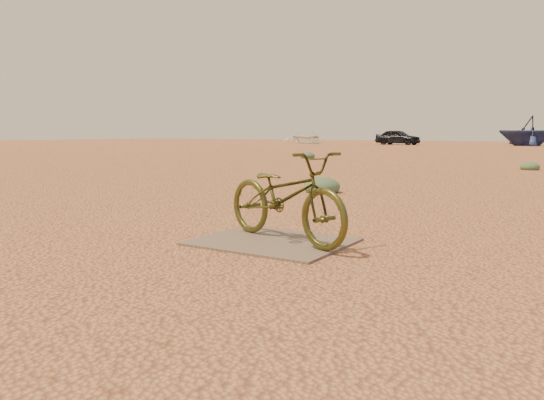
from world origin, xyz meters
The scene contains 9 objects.
ground centered at (0.00, 0.00, 0.00)m, with size 120.00×120.00×0.00m, color #D78853.
plywood_board centered at (0.33, 0.04, 0.01)m, with size 1.41×1.15×0.02m, color #795E4F.
bicycle centered at (0.44, 0.10, 0.45)m, with size 0.57×1.64×0.86m, color #454418.
car centered at (-11.58, 38.55, 0.62)m, with size 1.46×3.64×1.24m, color black.
boat_near_left centered at (-20.87, 39.72, 0.53)m, with size 3.68×5.16×1.07m, color white.
boat_far_left centered at (-2.09, 40.33, 1.14)m, with size 3.75×4.35×2.29m, color navy.
kale_a centered at (-1.19, 4.12, 0.00)m, with size 0.64×0.64×0.35m, color #58774F.
kale_b centered at (1.23, 12.22, 0.00)m, with size 0.52×0.52×0.29m, color #58774F.
kale_c centered at (-7.17, 14.68, 0.00)m, with size 0.59×0.59×0.32m, color #58774F.
Camera 1 is at (3.00, -4.20, 1.06)m, focal length 35.00 mm.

